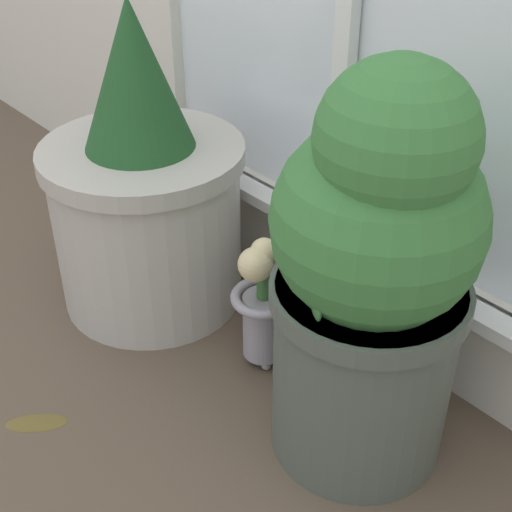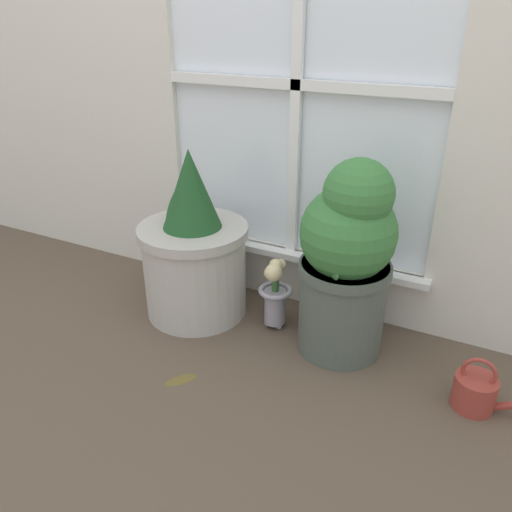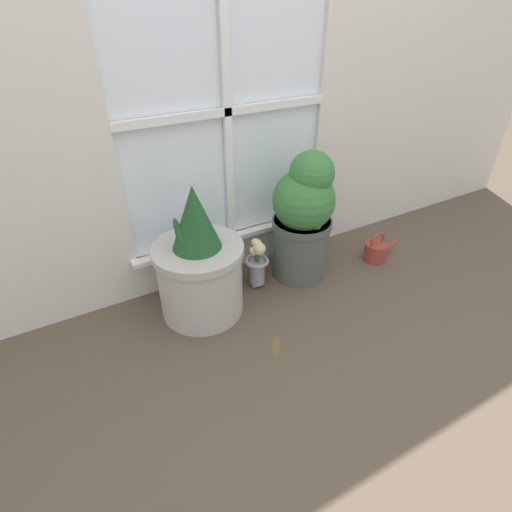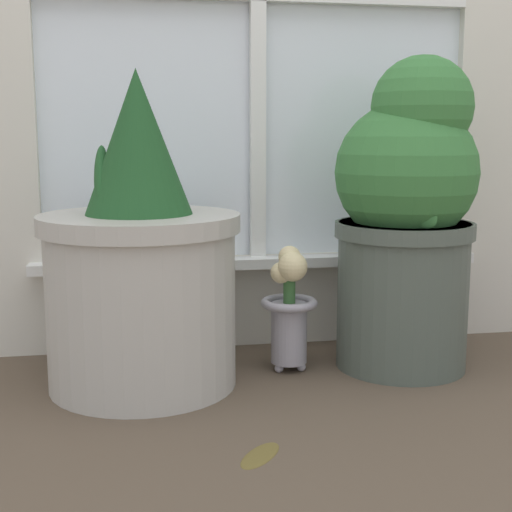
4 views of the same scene
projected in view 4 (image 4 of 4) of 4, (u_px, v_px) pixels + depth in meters
ground_plane at (321, 446)px, 1.19m from camera, size 10.00×10.00×0.00m
potted_plant_left at (141, 265)px, 1.45m from camera, size 0.41×0.41×0.64m
potted_plant_right at (407, 214)px, 1.55m from camera, size 0.31×0.31×0.68m
flower_vase at (289, 306)px, 1.55m from camera, size 0.12×0.12×0.28m
fallen_leaf at (260, 453)px, 1.15m from camera, size 0.10×0.11×0.01m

